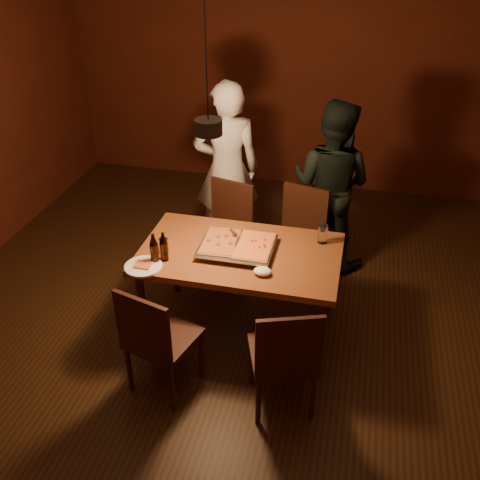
% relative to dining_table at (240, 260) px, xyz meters
% --- Properties ---
extents(room_shell, '(6.00, 6.00, 6.00)m').
position_rel_dining_table_xyz_m(room_shell, '(-0.18, -0.13, 0.72)').
color(room_shell, '#371F0F').
rests_on(room_shell, ground).
extents(dining_table, '(1.50, 0.90, 0.75)m').
position_rel_dining_table_xyz_m(dining_table, '(0.00, 0.00, 0.00)').
color(dining_table, brown).
rests_on(dining_table, floor).
extents(chair_far_left, '(0.51, 0.51, 0.49)m').
position_rel_dining_table_xyz_m(chair_far_left, '(-0.30, 0.78, -0.14)').
color(chair_far_left, '#38190F').
rests_on(chair_far_left, floor).
extents(chair_far_right, '(0.51, 0.51, 0.49)m').
position_rel_dining_table_xyz_m(chair_far_right, '(0.35, 0.82, -0.14)').
color(chair_far_right, '#38190F').
rests_on(chair_far_right, floor).
extents(chair_near_left, '(0.52, 0.52, 0.49)m').
position_rel_dining_table_xyz_m(chair_near_left, '(-0.40, -0.79, -0.14)').
color(chair_near_left, '#38190F').
rests_on(chair_near_left, floor).
extents(chair_near_right, '(0.53, 0.53, 0.49)m').
position_rel_dining_table_xyz_m(chair_near_right, '(0.47, -0.76, -0.14)').
color(chair_near_right, '#38190F').
rests_on(chair_near_right, floor).
extents(pizza_tray, '(0.56, 0.46, 0.05)m').
position_rel_dining_table_xyz_m(pizza_tray, '(-0.02, 0.00, 0.10)').
color(pizza_tray, silver).
rests_on(pizza_tray, dining_table).
extents(pizza_meat, '(0.27, 0.41, 0.02)m').
position_rel_dining_table_xyz_m(pizza_meat, '(-0.16, 0.01, 0.13)').
color(pizza_meat, maroon).
rests_on(pizza_meat, pizza_tray).
extents(pizza_cheese, '(0.26, 0.42, 0.02)m').
position_rel_dining_table_xyz_m(pizza_cheese, '(0.11, 0.01, 0.13)').
color(pizza_cheese, gold).
rests_on(pizza_cheese, pizza_tray).
extents(spatula, '(0.21, 0.25, 0.04)m').
position_rel_dining_table_xyz_m(spatula, '(-0.02, 0.04, 0.14)').
color(spatula, silver).
rests_on(spatula, pizza_tray).
extents(beer_bottle_a, '(0.06, 0.06, 0.24)m').
position_rel_dining_table_xyz_m(beer_bottle_a, '(-0.57, -0.28, 0.19)').
color(beer_bottle_a, black).
rests_on(beer_bottle_a, dining_table).
extents(beer_bottle_b, '(0.06, 0.06, 0.23)m').
position_rel_dining_table_xyz_m(beer_bottle_b, '(-0.51, -0.24, 0.19)').
color(beer_bottle_b, black).
rests_on(beer_bottle_b, dining_table).
extents(water_glass_left, '(0.07, 0.07, 0.11)m').
position_rel_dining_table_xyz_m(water_glass_left, '(-0.55, -0.14, 0.13)').
color(water_glass_left, silver).
rests_on(water_glass_left, dining_table).
extents(water_glass_right, '(0.07, 0.07, 0.15)m').
position_rel_dining_table_xyz_m(water_glass_right, '(0.59, 0.27, 0.15)').
color(water_glass_right, silver).
rests_on(water_glass_right, dining_table).
extents(plate_slice, '(0.27, 0.27, 0.03)m').
position_rel_dining_table_xyz_m(plate_slice, '(-0.62, -0.37, 0.08)').
color(plate_slice, white).
rests_on(plate_slice, dining_table).
extents(napkin, '(0.13, 0.10, 0.05)m').
position_rel_dining_table_xyz_m(napkin, '(0.22, -0.26, 0.10)').
color(napkin, white).
rests_on(napkin, dining_table).
extents(diner_white, '(0.71, 0.58, 1.69)m').
position_rel_dining_table_xyz_m(diner_white, '(-0.41, 1.21, 0.17)').
color(diner_white, white).
rests_on(diner_white, floor).
extents(diner_dark, '(0.92, 0.82, 1.59)m').
position_rel_dining_table_xyz_m(diner_dark, '(0.57, 1.21, 0.12)').
color(diner_dark, black).
rests_on(diner_dark, floor).
extents(pendant_lamp, '(0.18, 0.18, 1.10)m').
position_rel_dining_table_xyz_m(pendant_lamp, '(-0.18, -0.13, 1.08)').
color(pendant_lamp, black).
rests_on(pendant_lamp, ceiling).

